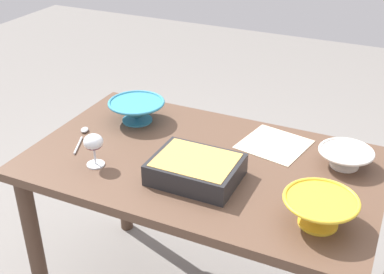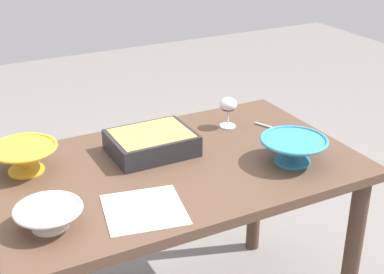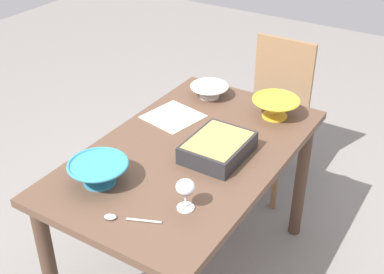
{
  "view_description": "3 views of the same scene",
  "coord_description": "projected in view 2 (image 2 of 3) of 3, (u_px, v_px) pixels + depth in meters",
  "views": [
    {
      "loc": [
        0.62,
        -1.43,
        1.71
      ],
      "look_at": [
        -0.05,
        0.02,
        0.83
      ],
      "focal_mm": 46.41,
      "sensor_mm": 36.0,
      "label": 1
    },
    {
      "loc": [
        0.73,
        1.53,
        1.64
      ],
      "look_at": [
        -0.09,
        -0.04,
        0.82
      ],
      "focal_mm": 51.39,
      "sensor_mm": 36.0,
      "label": 2
    },
    {
      "loc": [
        -1.54,
        -0.97,
        1.94
      ],
      "look_at": [
        -0.04,
        -0.04,
        0.85
      ],
      "focal_mm": 47.36,
      "sensor_mm": 36.0,
      "label": 3
    }
  ],
  "objects": [
    {
      "name": "wine_glass",
      "position": [
        228.0,
        106.0,
        2.18
      ],
      "size": [
        0.07,
        0.07,
        0.13
      ],
      "color": "white",
      "rests_on": "dining_table"
    },
    {
      "name": "small_bowl",
      "position": [
        25.0,
        157.0,
        1.85
      ],
      "size": [
        0.23,
        0.23,
        0.1
      ],
      "color": "yellow",
      "rests_on": "dining_table"
    },
    {
      "name": "serving_bowl",
      "position": [
        293.0,
        149.0,
        1.91
      ],
      "size": [
        0.24,
        0.24,
        0.09
      ],
      "color": "teal",
      "rests_on": "dining_table"
    },
    {
      "name": "napkin",
      "position": [
        144.0,
        210.0,
        1.65
      ],
      "size": [
        0.28,
        0.28,
        0.0
      ],
      "primitive_type": "cube",
      "rotation": [
        0.0,
        0.0,
        -0.2
      ],
      "color": "beige",
      "rests_on": "dining_table"
    },
    {
      "name": "mixing_bowl",
      "position": [
        49.0,
        216.0,
        1.55
      ],
      "size": [
        0.2,
        0.2,
        0.07
      ],
      "color": "white",
      "rests_on": "dining_table"
    },
    {
      "name": "serving_spoon",
      "position": [
        287.0,
        132.0,
        2.15
      ],
      "size": [
        0.1,
        0.2,
        0.01
      ],
      "color": "silver",
      "rests_on": "dining_table"
    },
    {
      "name": "casserole_dish",
      "position": [
        151.0,
        142.0,
        1.98
      ],
      "size": [
        0.3,
        0.23,
        0.08
      ],
      "color": "#262628",
      "rests_on": "dining_table"
    },
    {
      "name": "dining_table",
      "position": [
        174.0,
        192.0,
        1.96
      ],
      "size": [
        1.28,
        0.77,
        0.75
      ],
      "color": "brown",
      "rests_on": "ground_plane"
    }
  ]
}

